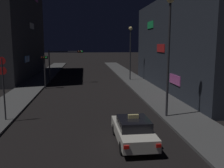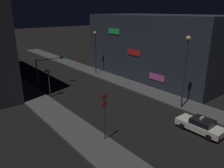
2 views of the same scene
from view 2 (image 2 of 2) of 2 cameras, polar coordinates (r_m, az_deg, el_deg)
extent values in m
cube|color=#4C4C4C|center=(35.67, -22.12, -1.04)|extent=(3.29, 66.54, 0.16)
cube|color=#4C4C4C|center=(41.39, -3.90, 2.89)|extent=(3.29, 66.54, 0.16)
cube|color=#337FE5|center=(35.54, -25.74, 3.61)|extent=(0.08, 2.80, 0.90)
cube|color=#282D38|center=(39.60, 11.75, 9.51)|extent=(11.60, 24.50, 10.51)
cube|color=#D859B2|center=(32.87, 11.45, 1.71)|extent=(0.08, 2.80, 0.90)
cube|color=red|center=(35.39, 5.61, 8.08)|extent=(0.08, 2.80, 0.90)
cube|color=#26CC66|center=(38.61, 0.51, 13.43)|extent=(0.08, 2.80, 0.90)
cube|color=silver|center=(23.13, 21.72, -10.07)|extent=(1.86, 4.42, 0.60)
cube|color=black|center=(22.81, 22.33, -9.01)|extent=(1.61, 2.00, 0.50)
cube|color=red|center=(21.69, 25.97, -12.35)|extent=(0.24, 0.06, 0.16)
cylinder|color=black|center=(23.21, 17.69, -10.33)|extent=(0.23, 0.64, 0.64)
cylinder|color=black|center=(24.46, 19.76, -9.02)|extent=(0.23, 0.64, 0.64)
cylinder|color=black|center=(22.13, 23.73, -12.59)|extent=(0.23, 0.64, 0.64)
cylinder|color=black|center=(23.43, 25.55, -11.07)|extent=(0.23, 0.64, 0.64)
cube|color=#F4E08C|center=(22.69, 22.21, -8.14)|extent=(0.56, 0.19, 0.20)
cylinder|color=#2D2D33|center=(34.07, -18.68, 2.35)|extent=(0.16, 0.16, 4.54)
cylinder|color=#2D2D33|center=(34.35, -15.79, 6.23)|extent=(4.16, 0.10, 0.10)
cube|color=black|center=(35.20, -12.68, 6.76)|extent=(0.80, 0.28, 0.32)
sphere|color=#3F0C0C|center=(34.94, -12.92, 6.65)|extent=(0.20, 0.20, 0.20)
sphere|color=#3F2D0C|center=(35.05, -12.55, 6.72)|extent=(0.20, 0.20, 0.20)
sphere|color=#19E54C|center=(35.15, -12.19, 6.78)|extent=(0.20, 0.20, 0.20)
cylinder|color=#2D2D33|center=(30.51, -15.85, 0.24)|extent=(0.16, 0.16, 3.97)
cube|color=black|center=(30.03, -16.14, 3.39)|extent=(0.80, 0.28, 0.32)
sphere|color=#3F0C0C|center=(29.78, -16.44, 3.24)|extent=(0.20, 0.20, 0.20)
sphere|color=#3F2D0C|center=(29.87, -16.01, 3.33)|extent=(0.20, 0.20, 0.20)
sphere|color=#19E54C|center=(29.97, -15.57, 3.41)|extent=(0.20, 0.20, 0.20)
cylinder|color=#2D2D33|center=(19.44, -1.96, -8.77)|extent=(0.10, 0.10, 4.20)
cylinder|color=red|center=(18.61, -1.98, -3.44)|extent=(0.52, 0.03, 0.52)
cylinder|color=red|center=(18.87, -1.96, -5.31)|extent=(0.56, 0.03, 0.56)
cylinder|color=#2D2D33|center=(26.53, 18.19, 2.11)|extent=(0.16, 0.16, 7.88)
sphere|color=#F4D88C|center=(25.73, 19.13, 11.11)|extent=(0.52, 0.52, 0.52)
cylinder|color=#2D2D33|center=(39.88, -4.28, 7.59)|extent=(0.16, 0.16, 7.01)
sphere|color=#F4D88C|center=(39.34, -4.42, 12.99)|extent=(0.54, 0.54, 0.54)
camera|label=1|loc=(17.29, 59.23, -10.75)|focal=40.46mm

